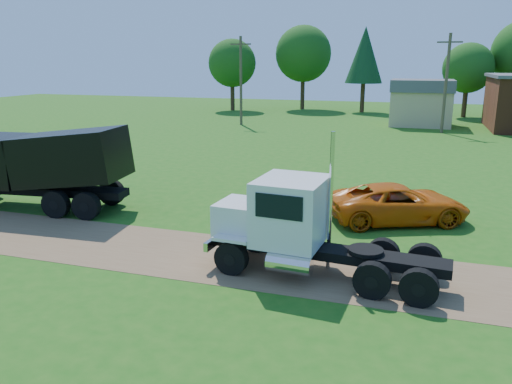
% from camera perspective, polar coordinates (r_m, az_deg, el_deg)
% --- Properties ---
extents(ground, '(140.00, 140.00, 0.00)m').
position_cam_1_polar(ground, '(16.74, 3.99, -8.50)').
color(ground, '#1D5913').
rests_on(ground, ground).
extents(dirt_track, '(120.00, 4.20, 0.01)m').
position_cam_1_polar(dirt_track, '(16.73, 3.99, -8.48)').
color(dirt_track, brown).
rests_on(dirt_track, ground).
extents(white_semi_tractor, '(7.58, 3.01, 4.51)m').
position_cam_1_polar(white_semi_tractor, '(15.93, 4.26, -3.78)').
color(white_semi_tractor, black).
rests_on(white_semi_tractor, ground).
extents(black_dump_truck, '(8.93, 3.59, 3.80)m').
position_cam_1_polar(black_dump_truck, '(24.54, -23.46, 2.97)').
color(black_dump_truck, black).
rests_on(black_dump_truck, ground).
extents(orange_pickup, '(6.34, 4.72, 1.60)m').
position_cam_1_polar(orange_pickup, '(21.79, 15.98, -1.24)').
color(orange_pickup, '#CB5909').
rests_on(orange_pickup, ground).
extents(spectator_b, '(0.96, 0.96, 1.58)m').
position_cam_1_polar(spectator_b, '(21.52, 3.78, -0.92)').
color(spectator_b, '#999999').
rests_on(spectator_b, ground).
extents(tan_shed, '(6.20, 5.40, 4.70)m').
position_cam_1_polar(tan_shed, '(55.12, 18.35, 9.73)').
color(tan_shed, tan).
rests_on(tan_shed, ground).
extents(utility_poles, '(42.20, 0.28, 9.00)m').
position_cam_1_polar(utility_poles, '(50.05, 20.91, 11.70)').
color(utility_poles, '#473328').
rests_on(utility_poles, ground).
extents(tree_row, '(55.66, 14.10, 11.30)m').
position_cam_1_polar(tree_row, '(66.28, 17.51, 14.39)').
color(tree_row, '#342715').
rests_on(tree_row, ground).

